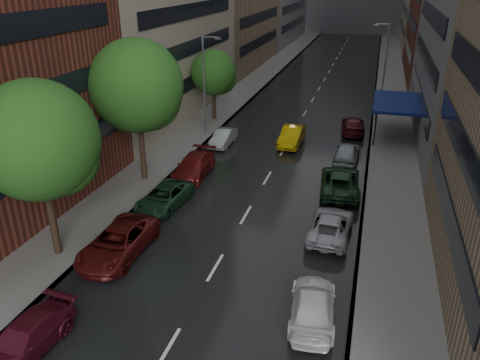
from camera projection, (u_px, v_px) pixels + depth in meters
name	position (u px, v px, depth m)	size (l,w,h in m)	color
road	(317.00, 92.00, 59.44)	(14.00, 140.00, 0.01)	black
sidewalk_left	(249.00, 87.00, 61.70)	(4.00, 140.00, 0.15)	gray
sidewalk_right	(391.00, 97.00, 57.14)	(4.00, 140.00, 0.15)	gray
tree_near	(38.00, 141.00, 22.82)	(6.02, 6.02, 9.60)	#382619
tree_mid	(137.00, 86.00, 31.70)	(6.41, 6.41, 10.21)	#382619
tree_far	(213.00, 73.00, 46.38)	(4.50, 4.50, 7.17)	#382619
taxi	(292.00, 136.00, 41.30)	(1.71, 4.90, 1.61)	#E2B60B
parked_cars_left	(155.00, 206.00, 29.13)	(2.76, 30.30, 1.59)	#4F0F1D
parked_cars_right	(337.00, 196.00, 30.42)	(3.11, 38.42, 1.60)	silver
street_lamp_left	(205.00, 84.00, 41.87)	(1.74, 0.22, 9.00)	gray
street_lamp_right	(385.00, 63.00, 51.11)	(1.74, 0.22, 9.00)	gray
awning	(396.00, 102.00, 42.74)	(4.00, 8.00, 3.12)	navy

